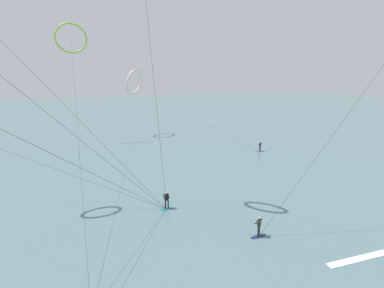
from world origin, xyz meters
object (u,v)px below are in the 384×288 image
object	(u,v)px
kite_ivory	(134,82)
surfer_violet	(260,147)
surfer_teal	(167,201)
surfer_navy	(259,228)
kite_lime	(71,38)

from	to	relation	value
kite_ivory	surfer_violet	bearing A→B (deg)	82.49
surfer_teal	surfer_navy	bearing A→B (deg)	130.17
surfer_navy	surfer_teal	size ratio (longest dim) A/B	1.00
surfer_navy	kite_lime	size ratio (longest dim) A/B	0.04
kite_lime	surfer_teal	bearing A→B (deg)	-72.94
surfer_navy	surfer_teal	bearing A→B (deg)	91.22
surfer_navy	kite_lime	distance (m)	45.06
surfer_navy	kite_lime	bearing A→B (deg)	72.11
surfer_teal	kite_ivory	size ratio (longest dim) A/B	0.07
kite_ivory	surfer_teal	bearing A→B (deg)	38.67
surfer_violet	surfer_teal	size ratio (longest dim) A/B	1.00
surfer_violet	kite_ivory	bearing A→B (deg)	97.14
kite_ivory	kite_lime	bearing A→B (deg)	-32.58
surfer_teal	kite_lime	world-z (taller)	kite_lime
surfer_violet	kite_lime	xyz separation A→B (m)	(-27.30, 19.87, 18.25)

